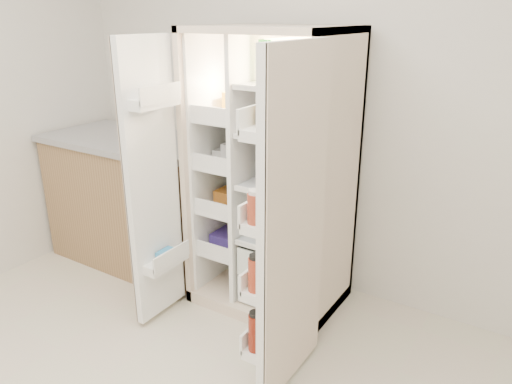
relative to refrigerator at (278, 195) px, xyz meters
The scene contains 5 objects.
wall_back 0.70m from the refrigerator, 75.77° to the left, with size 4.00×0.02×2.70m, color silver.
refrigerator is the anchor object (origin of this frame).
freezer_door 0.81m from the refrigerator, 130.53° to the right, with size 0.15×0.40×1.72m.
fridge_door 0.85m from the refrigerator, 56.25° to the right, with size 0.17×0.58×1.72m.
kitchen_counter 1.23m from the refrigerator, behind, with size 1.37×0.73×1.00m.
Camera 1 is at (1.39, -0.92, 1.86)m, focal length 34.00 mm.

